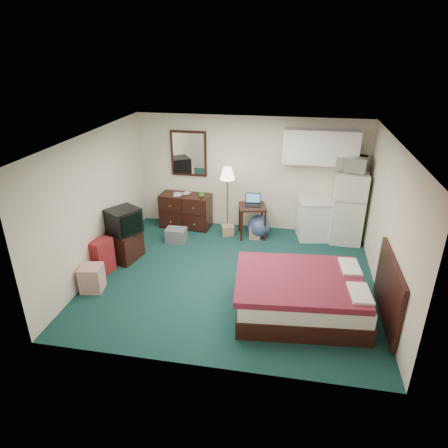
% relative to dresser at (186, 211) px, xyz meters
% --- Properties ---
extents(floor, '(5.00, 4.50, 0.01)m').
position_rel_dresser_xyz_m(floor, '(1.40, -1.98, -0.38)').
color(floor, '#133935').
rests_on(floor, ground).
extents(ceiling, '(5.00, 4.50, 0.01)m').
position_rel_dresser_xyz_m(ceiling, '(1.40, -1.98, 2.12)').
color(ceiling, beige).
rests_on(ceiling, walls).
extents(walls, '(5.01, 4.51, 2.50)m').
position_rel_dresser_xyz_m(walls, '(1.40, -1.98, 0.87)').
color(walls, beige).
rests_on(walls, floor).
extents(mirror, '(0.80, 0.06, 1.00)m').
position_rel_dresser_xyz_m(mirror, '(0.05, 0.24, 1.27)').
color(mirror, white).
rests_on(mirror, walls).
extents(upper_cabinets, '(1.50, 0.35, 0.70)m').
position_rel_dresser_xyz_m(upper_cabinets, '(2.85, 0.10, 1.57)').
color(upper_cabinets, white).
rests_on(upper_cabinets, walls).
extents(headboard, '(0.06, 1.56, 1.00)m').
position_rel_dresser_xyz_m(headboard, '(3.86, -2.82, 0.17)').
color(headboard, black).
rests_on(headboard, walls).
extents(dresser, '(1.15, 0.58, 0.77)m').
position_rel_dresser_xyz_m(dresser, '(0.00, 0.00, 0.00)').
color(dresser, black).
rests_on(dresser, floor).
extents(floor_lamp, '(0.38, 0.38, 1.49)m').
position_rel_dresser_xyz_m(floor_lamp, '(0.99, -0.16, 0.36)').
color(floor_lamp, gold).
rests_on(floor_lamp, floor).
extents(desk, '(0.67, 0.67, 0.70)m').
position_rel_dresser_xyz_m(desk, '(1.55, -0.22, -0.03)').
color(desk, black).
rests_on(desk, floor).
extents(exercise_ball, '(0.54, 0.54, 0.49)m').
position_rel_dresser_xyz_m(exercise_ball, '(1.70, -0.25, -0.14)').
color(exercise_ball, '#334771').
rests_on(exercise_ball, floor).
extents(kitchen_counter, '(0.86, 0.71, 0.84)m').
position_rel_dresser_xyz_m(kitchen_counter, '(2.92, -0.07, 0.04)').
color(kitchen_counter, white).
rests_on(kitchen_counter, floor).
extents(fridge, '(0.64, 0.64, 1.52)m').
position_rel_dresser_xyz_m(fridge, '(3.52, -0.10, 0.38)').
color(fridge, silver).
rests_on(fridge, floor).
extents(bed, '(2.05, 1.67, 0.62)m').
position_rel_dresser_xyz_m(bed, '(2.61, -2.82, -0.08)').
color(bed, '#490C18').
rests_on(bed, floor).
extents(tv_stand, '(0.69, 0.73, 0.57)m').
position_rel_dresser_xyz_m(tv_stand, '(-0.80, -1.68, -0.10)').
color(tv_stand, black).
rests_on(tv_stand, floor).
extents(suitcase, '(0.36, 0.46, 0.65)m').
position_rel_dresser_xyz_m(suitcase, '(-0.95, -2.26, -0.06)').
color(suitcase, maroon).
rests_on(suitcase, floor).
extents(retail_box, '(0.42, 0.42, 0.45)m').
position_rel_dresser_xyz_m(retail_box, '(-0.88, -2.82, -0.16)').
color(retail_box, beige).
rests_on(retail_box, floor).
extents(file_bin, '(0.42, 0.31, 0.29)m').
position_rel_dresser_xyz_m(file_bin, '(-0.00, -0.80, -0.24)').
color(file_bin, slate).
rests_on(file_bin, floor).
extents(cardboard_box_a, '(0.31, 0.29, 0.22)m').
position_rel_dresser_xyz_m(cardboard_box_a, '(1.02, -0.28, -0.28)').
color(cardboard_box_a, '#8A674C').
rests_on(cardboard_box_a, floor).
extents(cardboard_box_b, '(0.24, 0.29, 0.28)m').
position_rel_dresser_xyz_m(cardboard_box_b, '(1.63, -0.31, -0.24)').
color(cardboard_box_b, '#8A674C').
rests_on(cardboard_box_b, floor).
extents(laptop, '(0.36, 0.30, 0.23)m').
position_rel_dresser_xyz_m(laptop, '(1.55, -0.20, 0.43)').
color(laptop, black).
rests_on(laptop, desk).
extents(crt_tv, '(0.73, 0.74, 0.47)m').
position_rel_dresser_xyz_m(crt_tv, '(-0.73, -1.68, 0.42)').
color(crt_tv, black).
rests_on(crt_tv, tv_stand).
extents(microwave, '(0.62, 0.42, 0.39)m').
position_rel_dresser_xyz_m(microwave, '(3.48, -0.07, 1.33)').
color(microwave, silver).
rests_on(microwave, fridge).
extents(book_a, '(0.18, 0.06, 0.24)m').
position_rel_dresser_xyz_m(book_a, '(-0.26, -0.04, 0.51)').
color(book_a, '#8A674C').
rests_on(book_a, dresser).
extents(book_b, '(0.15, 0.05, 0.20)m').
position_rel_dresser_xyz_m(book_b, '(-0.07, 0.10, 0.49)').
color(book_b, '#8A674C').
rests_on(book_b, dresser).
extents(mug, '(0.16, 0.14, 0.13)m').
position_rel_dresser_xyz_m(mug, '(0.40, -0.08, 0.45)').
color(mug, '#488335').
rests_on(mug, dresser).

